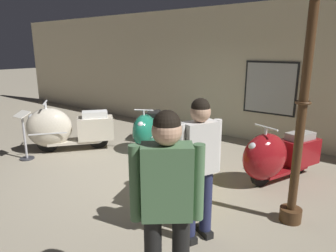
{
  "coord_description": "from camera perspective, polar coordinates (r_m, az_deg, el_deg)",
  "views": [
    {
      "loc": [
        3.61,
        -3.59,
        2.23
      ],
      "look_at": [
        0.04,
        1.0,
        0.72
      ],
      "focal_mm": 32.37,
      "sensor_mm": 36.0,
      "label": 1
    }
  ],
  "objects": [
    {
      "name": "ground_plane",
      "position": [
        5.55,
        -6.74,
        -9.22
      ],
      "size": [
        60.0,
        60.0,
        0.0
      ],
      "primitive_type": "plane",
      "color": "gray"
    },
    {
      "name": "showroom_back_wall",
      "position": [
        7.93,
        10.91,
        9.82
      ],
      "size": [
        18.0,
        0.24,
        3.23
      ],
      "color": "beige",
      "rests_on": "ground"
    },
    {
      "name": "scooter_0",
      "position": [
        7.02,
        -19.01,
        -0.43
      ],
      "size": [
        1.54,
        1.77,
        1.12
      ],
      "rotation": [
        0.0,
        0.0,
        -2.23
      ],
      "color": "black",
      "rests_on": "ground"
    },
    {
      "name": "scooter_1",
      "position": [
        6.89,
        -3.91,
        -0.61
      ],
      "size": [
        1.09,
        1.58,
        0.95
      ],
      "rotation": [
        0.0,
        0.0,
        -1.1
      ],
      "color": "black",
      "rests_on": "ground"
    },
    {
      "name": "scooter_2",
      "position": [
        4.96,
        1.78,
        -6.37
      ],
      "size": [
        0.99,
        1.71,
        1.01
      ],
      "rotation": [
        0.0,
        0.0,
        1.91
      ],
      "color": "black",
      "rests_on": "ground"
    },
    {
      "name": "scooter_3",
      "position": [
        5.43,
        19.62,
        -5.32
      ],
      "size": [
        1.03,
        1.73,
        1.02
      ],
      "rotation": [
        0.0,
        0.0,
        -1.93
      ],
      "color": "black",
      "rests_on": "ground"
    },
    {
      "name": "lamppost",
      "position": [
        3.99,
        23.97,
        2.87
      ],
      "size": [
        0.28,
        0.28,
        2.98
      ],
      "color": "#472D19",
      "rests_on": "ground"
    },
    {
      "name": "visitor_0",
      "position": [
        3.46,
        5.86,
        -6.56
      ],
      "size": [
        0.38,
        0.53,
        1.71
      ],
      "rotation": [
        0.0,
        0.0,
        2.72
      ],
      "color": "black",
      "rests_on": "ground"
    },
    {
      "name": "visitor_1",
      "position": [
        2.53,
        -0.21,
        -13.81
      ],
      "size": [
        0.48,
        0.45,
        1.78
      ],
      "rotation": [
        0.0,
        0.0,
        2.27
      ],
      "color": "black",
      "rests_on": "ground"
    },
    {
      "name": "info_stanchion",
      "position": [
        6.81,
        -25.34,
        -2.36
      ],
      "size": [
        0.33,
        0.28,
        1.0
      ],
      "color": "#333338",
      "rests_on": "ground"
    }
  ]
}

